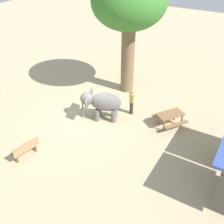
{
  "coord_description": "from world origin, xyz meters",
  "views": [
    {
      "loc": [
        10.5,
        7.8,
        9.24
      ],
      "look_at": [
        -0.25,
        1.44,
        0.8
      ],
      "focal_mm": 42.79,
      "sensor_mm": 36.0,
      "label": 1
    }
  ],
  "objects_px": {
    "shade_tree_main": "(130,4)",
    "picnic_table_near": "(170,117)",
    "elephant": "(101,103)",
    "person_handler": "(132,100)",
    "wooden_bench": "(26,149)"
  },
  "relations": [
    {
      "from": "shade_tree_main",
      "to": "person_handler",
      "type": "bearing_deg",
      "value": 33.43
    },
    {
      "from": "person_handler",
      "to": "picnic_table_near",
      "type": "xyz_separation_m",
      "value": [
        -0.04,
        2.43,
        -0.36
      ]
    },
    {
      "from": "shade_tree_main",
      "to": "wooden_bench",
      "type": "xyz_separation_m",
      "value": [
        8.52,
        -1.05,
        -5.28
      ]
    },
    {
      "from": "elephant",
      "to": "person_handler",
      "type": "xyz_separation_m",
      "value": [
        -1.36,
        1.27,
        -0.13
      ]
    },
    {
      "from": "person_handler",
      "to": "wooden_bench",
      "type": "relative_size",
      "value": 1.12
    },
    {
      "from": "shade_tree_main",
      "to": "picnic_table_near",
      "type": "distance_m",
      "value": 7.03
    },
    {
      "from": "wooden_bench",
      "to": "picnic_table_near",
      "type": "relative_size",
      "value": 0.7
    },
    {
      "from": "elephant",
      "to": "wooden_bench",
      "type": "bearing_deg",
      "value": 50.7
    },
    {
      "from": "person_handler",
      "to": "picnic_table_near",
      "type": "distance_m",
      "value": 2.46
    },
    {
      "from": "person_handler",
      "to": "shade_tree_main",
      "type": "xyz_separation_m",
      "value": [
        -2.5,
        -1.65,
        4.81
      ]
    },
    {
      "from": "wooden_bench",
      "to": "picnic_table_near",
      "type": "xyz_separation_m",
      "value": [
        -6.06,
        5.14,
        0.12
      ]
    },
    {
      "from": "elephant",
      "to": "picnic_table_near",
      "type": "bearing_deg",
      "value": 178.57
    },
    {
      "from": "elephant",
      "to": "shade_tree_main",
      "type": "height_order",
      "value": "shade_tree_main"
    },
    {
      "from": "shade_tree_main",
      "to": "wooden_bench",
      "type": "bearing_deg",
      "value": -7.03
    },
    {
      "from": "shade_tree_main",
      "to": "wooden_bench",
      "type": "relative_size",
      "value": 5.27
    }
  ]
}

